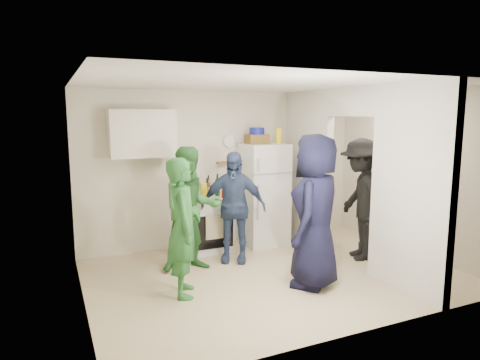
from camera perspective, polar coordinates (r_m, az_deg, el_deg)
name	(u,v)px	position (r m, az deg, el deg)	size (l,w,h in m)	color
floor	(275,275)	(5.89, 4.66, -12.46)	(4.80, 4.80, 0.00)	#CABB8E
wall_back	(226,168)	(7.08, -1.89, 1.61)	(4.80, 4.80, 0.00)	silver
wall_front	(364,208)	(4.18, 16.24, -3.66)	(4.80, 4.80, 0.00)	silver
wall_left	(79,197)	(4.88, -20.65, -2.15)	(3.40, 3.40, 0.00)	silver
wall_right	(414,173)	(7.04, 22.15, 0.93)	(3.40, 3.40, 0.00)	silver
ceiling	(277,84)	(5.51, 4.99, 12.61)	(4.80, 4.80, 0.00)	white
partition_pier_back	(307,168)	(7.11, 8.96, 1.54)	(0.12, 1.20, 2.50)	silver
partition_pier_front	(411,189)	(5.43, 21.79, -1.17)	(0.12, 1.20, 2.50)	silver
partition_header	(353,102)	(6.17, 14.88, 10.06)	(0.12, 1.00, 0.40)	silver
stove	(207,224)	(6.76, -4.43, -5.82)	(0.72, 0.60, 0.86)	white
upper_cabinet	(142,134)	(6.45, -12.93, 6.06)	(0.95, 0.34, 0.70)	silver
fridge	(263,194)	(7.04, 3.14, -1.91)	(0.68, 0.66, 1.66)	silver
wicker_basket	(257,139)	(6.93, 2.27, 5.48)	(0.35, 0.25, 0.15)	brown
blue_bowl	(257,131)	(6.92, 2.28, 6.55)	(0.24, 0.24, 0.11)	navy
yellow_cup_stack_top	(279,136)	(6.94, 5.21, 5.87)	(0.09, 0.09, 0.25)	yellow
wall_clock	(229,141)	(7.04, -1.47, 5.25)	(0.22, 0.22, 0.03)	white
spice_shelf	(227,162)	(7.02, -1.74, 2.37)	(0.35, 0.08, 0.03)	olive
nook_window	(404,146)	(7.13, 21.06, 4.31)	(0.03, 0.70, 0.80)	black
nook_window_frame	(404,146)	(7.11, 20.97, 4.31)	(0.04, 0.76, 0.86)	white
nook_valance	(404,123)	(7.08, 20.98, 7.13)	(0.04, 0.82, 0.18)	white
yellow_cup_stack_stove	(204,192)	(6.40, -4.83, -1.55)	(0.09, 0.09, 0.25)	yellow
red_cup	(225,194)	(6.55, -2.07, -1.87)	(0.09, 0.09, 0.12)	#A91A0B
person_green_left	(183,227)	(5.06, -7.56, -6.28)	(0.60, 0.39, 1.64)	#2A6B32
person_green_center	(191,209)	(5.85, -6.50, -3.89)	(0.83, 0.64, 1.70)	#337538
person_denim	(233,207)	(6.18, -0.93, -3.61)	(0.94, 0.39, 1.61)	#344C72
person_navy	(315,211)	(5.34, 9.99, -4.11)	(0.93, 0.60, 1.90)	black
person_nook	(361,199)	(6.53, 15.83, -2.47)	(1.16, 0.66, 1.79)	black
bottle_a	(187,189)	(6.68, -7.02, -1.15)	(0.07, 0.07, 0.25)	maroon
bottle_b	(196,190)	(6.51, -5.90, -1.29)	(0.06, 0.06, 0.27)	#1A5023
bottle_c	(199,187)	(6.74, -5.51, -0.92)	(0.06, 0.06, 0.28)	#ABB3B9
bottle_d	(208,188)	(6.61, -4.33, -1.01)	(0.07, 0.07, 0.30)	#5F3C10
bottle_e	(208,185)	(6.83, -4.23, -0.63)	(0.06, 0.06, 0.31)	#A7B0B9
bottle_f	(217,185)	(6.72, -3.03, -0.72)	(0.08, 0.08, 0.33)	#143818
bottle_g	(218,184)	(6.87, -3.02, -0.50)	(0.07, 0.07, 0.33)	olive
bottle_h	(191,191)	(6.43, -6.61, -1.44)	(0.07, 0.07, 0.27)	#ADB2BA
bottle_i	(207,187)	(6.76, -4.42, -0.93)	(0.06, 0.06, 0.27)	#4B280C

